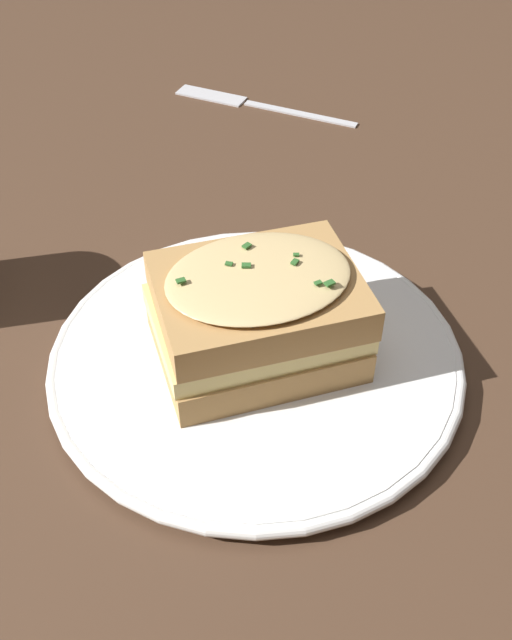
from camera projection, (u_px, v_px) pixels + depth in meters
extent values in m
plane|color=#473021|center=(224.00, 347.00, 0.51)|extent=(2.40, 2.40, 0.00)
cylinder|color=white|center=(256.00, 359.00, 0.49)|extent=(0.26, 0.26, 0.01)
torus|color=white|center=(256.00, 356.00, 0.49)|extent=(0.27, 0.27, 0.01)
cube|color=#B2844C|center=(256.00, 339.00, 0.48)|extent=(0.15, 0.14, 0.02)
cube|color=#EAD17A|center=(256.00, 318.00, 0.47)|extent=(0.15, 0.14, 0.01)
cube|color=#B2844C|center=(258.00, 295.00, 0.46)|extent=(0.15, 0.14, 0.02)
ellipsoid|color=#DBBC7F|center=(258.00, 276.00, 0.45)|extent=(0.14, 0.13, 0.01)
cube|color=#2D6028|center=(295.00, 260.00, 0.45)|extent=(0.00, 0.01, 0.00)
cube|color=#2D6028|center=(247.00, 246.00, 0.46)|extent=(0.01, 0.01, 0.00)
cube|color=#2D6028|center=(318.00, 283.00, 0.43)|extent=(0.01, 0.01, 0.00)
cube|color=#2D6028|center=(181.00, 281.00, 0.44)|extent=(0.01, 0.01, 0.00)
cube|color=#2D6028|center=(246.00, 265.00, 0.45)|extent=(0.01, 0.00, 0.00)
cube|color=#2D6028|center=(330.00, 283.00, 0.43)|extent=(0.01, 0.01, 0.00)
cube|color=#2D6028|center=(296.00, 254.00, 0.45)|extent=(0.00, 0.00, 0.00)
cube|color=#2D6028|center=(229.00, 264.00, 0.45)|extent=(0.00, 0.00, 0.00)
cube|color=silver|center=(297.00, 113.00, 0.75)|extent=(0.12, 0.04, 0.00)
cube|color=silver|center=(211.00, 95.00, 0.78)|extent=(0.08, 0.04, 0.00)
cube|color=#333335|center=(199.00, 94.00, 0.78)|extent=(0.04, 0.01, 0.00)
cube|color=#333335|center=(202.00, 92.00, 0.79)|extent=(0.04, 0.01, 0.00)
cube|color=#333335|center=(204.00, 90.00, 0.79)|extent=(0.04, 0.01, 0.00)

